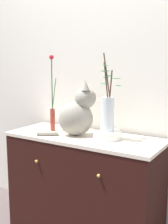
{
  "coord_description": "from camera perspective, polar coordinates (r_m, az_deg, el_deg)",
  "views": [
    {
      "loc": [
        1.1,
        -1.77,
        1.33
      ],
      "look_at": [
        0.0,
        0.0,
        0.98
      ],
      "focal_mm": 45.98,
      "sensor_mm": 36.0,
      "label": 1
    }
  ],
  "objects": [
    {
      "name": "wall_back",
      "position": [
        2.35,
        4.04,
        8.66
      ],
      "size": [
        4.4,
        0.08,
        2.6
      ],
      "primitive_type": "cube",
      "color": "silver",
      "rests_on": "ground_plane"
    },
    {
      "name": "sideboard",
      "position": [
        2.28,
        -0.0,
        -14.6
      ],
      "size": [
        1.18,
        0.49,
        0.8
      ],
      "color": "black",
      "rests_on": "ground_plane"
    },
    {
      "name": "cat_sitting",
      "position": [
        2.13,
        -1.22,
        -0.21
      ],
      "size": [
        0.41,
        0.33,
        0.41
      ],
      "color": "gray",
      "rests_on": "sideboard"
    },
    {
      "name": "vase_slim_green",
      "position": [
        2.3,
        -6.29,
        0.66
      ],
      "size": [
        0.06,
        0.04,
        0.6
      ],
      "color": "maroon",
      "rests_on": "sideboard"
    },
    {
      "name": "bowl_porcelain",
      "position": [
        2.06,
        4.63,
        -4.58
      ],
      "size": [
        0.2,
        0.2,
        0.05
      ],
      "primitive_type": "cylinder",
      "color": "white",
      "rests_on": "sideboard"
    },
    {
      "name": "vase_glass_clear",
      "position": [
        2.03,
        4.7,
        0.03
      ],
      "size": [
        0.14,
        0.19,
        0.55
      ],
      "color": "silver",
      "rests_on": "bowl_porcelain"
    }
  ]
}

